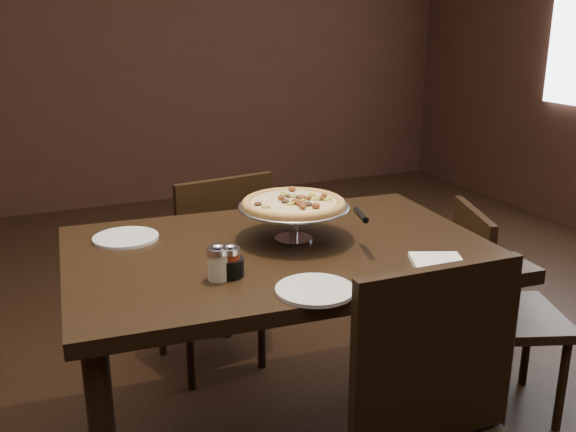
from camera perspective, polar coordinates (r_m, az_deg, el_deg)
name	(u,v)px	position (r m, az deg, el deg)	size (l,w,h in m)	color
room	(308,56)	(2.05, 1.80, 14.01)	(6.04, 7.04, 2.84)	black
dining_table	(280,278)	(2.07, -0.71, -5.55)	(1.38, 0.98, 0.82)	black
pizza_stand	(294,204)	(2.06, 0.51, 1.07)	(0.36, 0.36, 0.15)	#BCBCC3
parmesan_shaker	(218,263)	(1.78, -6.26, -4.15)	(0.06, 0.06, 0.11)	beige
pepper_flake_shaker	(230,261)	(1.79, -5.18, -4.03)	(0.06, 0.06, 0.10)	maroon
packet_caddy	(229,266)	(1.81, -5.28, -4.46)	(0.09, 0.09, 0.07)	black
napkin_stack	(438,263)	(1.93, 13.20, -4.08)	(0.15, 0.15, 0.02)	white
plate_left	(126,238)	(2.16, -14.22, -1.88)	(0.21, 0.21, 0.01)	silver
plate_near	(315,290)	(1.71, 2.41, -6.58)	(0.21, 0.21, 0.01)	silver
serving_spatula	(361,215)	(1.96, 6.50, 0.05)	(0.15, 0.15, 0.02)	#BCBCC3
chair_far	(215,265)	(2.78, -6.52, -4.38)	(0.47, 0.47, 0.91)	black
chair_side	(495,304)	(2.62, 17.89, -7.46)	(0.50, 0.50, 0.84)	black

